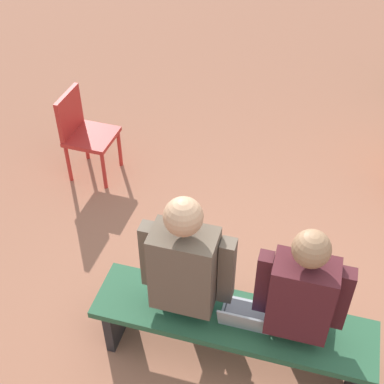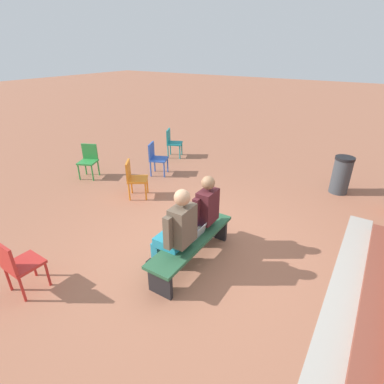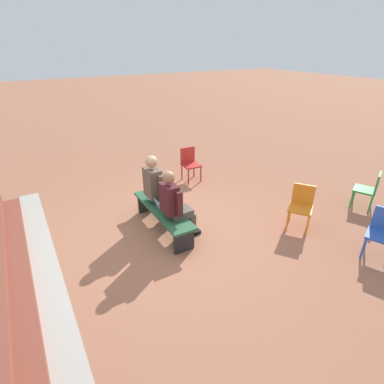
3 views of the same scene
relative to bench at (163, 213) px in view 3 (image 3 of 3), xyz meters
name	(u,v)px [view 3 (image 3 of 3)]	position (x,y,z in m)	size (l,w,h in m)	color
ground_plane	(171,233)	(-0.20, -0.06, -0.35)	(60.00, 60.00, 0.00)	#9E6047
concrete_strip	(45,266)	(0.00, 2.12, -0.35)	(5.86, 0.40, 0.01)	#A8A399
brick_steps	(4,272)	(0.00, 2.67, -0.23)	(5.06, 0.60, 0.30)	brown
bench	(163,213)	(0.00, 0.00, 0.00)	(1.80, 0.44, 0.45)	#285638
person_student	(175,203)	(-0.38, -0.07, 0.36)	(0.54, 0.68, 1.34)	#4C473D
person_adult	(158,187)	(0.31, -0.07, 0.38)	(0.57, 0.73, 1.40)	teal
laptop	(164,208)	(-0.08, 0.01, 0.15)	(0.32, 0.29, 0.21)	#9EA0A5
plastic_chair_foreground	(301,204)	(-1.25, -2.31, 0.13)	(0.58, 0.58, 0.84)	orange
plastic_chair_near_bench_left	(383,231)	(-2.54, -2.74, 0.13)	(0.55, 0.55, 0.84)	#2D56B7
plastic_chair_by_pillar	(190,162)	(1.76, -1.62, 0.13)	(0.43, 0.43, 0.84)	red
plastic_chair_far_left	(370,188)	(-1.50, -4.09, 0.13)	(0.55, 0.55, 0.84)	#2D893D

